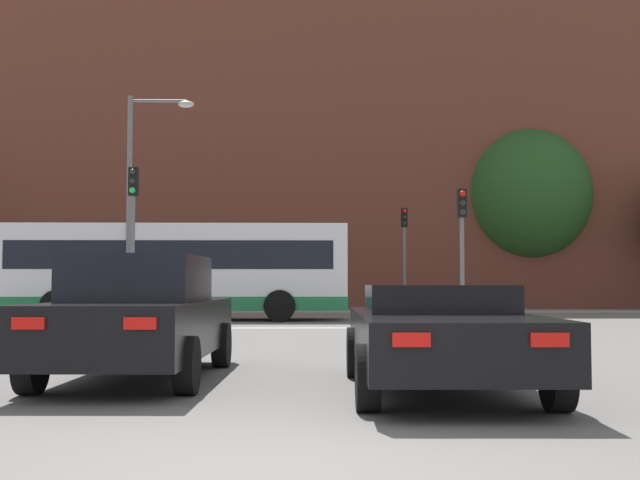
{
  "coord_description": "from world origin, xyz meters",
  "views": [
    {
      "loc": [
        0.27,
        -5.2,
        1.21
      ],
      "look_at": [
        0.78,
        21.58,
        2.66
      ],
      "focal_mm": 45.0,
      "sensor_mm": 36.0,
      "label": 1
    }
  ],
  "objects_px": {
    "traffic_light_far_right": "(404,242)",
    "pedestrian_walking_east": "(70,286)",
    "street_lamp_junction": "(141,183)",
    "bus_crossing_lead": "(175,269)",
    "traffic_light_near_right": "(462,233)",
    "car_roadster_right": "(440,335)",
    "pedestrian_waiting": "(137,289)",
    "pedestrian_walking_west": "(82,289)",
    "traffic_light_near_left": "(133,220)",
    "car_saloon_left": "(140,317)"
  },
  "relations": [
    {
      "from": "bus_crossing_lead",
      "to": "traffic_light_far_right",
      "type": "distance_m",
      "value": 11.06
    },
    {
      "from": "car_roadster_right",
      "to": "traffic_light_near_right",
      "type": "distance_m",
      "value": 13.64
    },
    {
      "from": "traffic_light_near_left",
      "to": "pedestrian_waiting",
      "type": "distance_m",
      "value": 12.08
    },
    {
      "from": "car_saloon_left",
      "to": "pedestrian_walking_west",
      "type": "height_order",
      "value": "pedestrian_walking_west"
    },
    {
      "from": "pedestrian_waiting",
      "to": "pedestrian_walking_west",
      "type": "xyz_separation_m",
      "value": [
        -2.17,
        -0.53,
        -0.02
      ]
    },
    {
      "from": "pedestrian_walking_east",
      "to": "traffic_light_far_right",
      "type": "bearing_deg",
      "value": 159.97
    },
    {
      "from": "traffic_light_near_left",
      "to": "pedestrian_walking_west",
      "type": "relative_size",
      "value": 2.7
    },
    {
      "from": "traffic_light_near_right",
      "to": "pedestrian_walking_west",
      "type": "xyz_separation_m",
      "value": [
        -13.65,
        11.35,
        -1.64
      ]
    },
    {
      "from": "pedestrian_walking_east",
      "to": "traffic_light_near_left",
      "type": "bearing_deg",
      "value": 97.98
    },
    {
      "from": "traffic_light_near_right",
      "to": "street_lamp_junction",
      "type": "relative_size",
      "value": 0.54
    },
    {
      "from": "traffic_light_near_left",
      "to": "pedestrian_waiting",
      "type": "xyz_separation_m",
      "value": [
        -2.29,
        11.69,
        -2.0
      ]
    },
    {
      "from": "pedestrian_waiting",
      "to": "pedestrian_walking_east",
      "type": "relative_size",
      "value": 0.91
    },
    {
      "from": "street_lamp_junction",
      "to": "pedestrian_walking_east",
      "type": "relative_size",
      "value": 3.87
    },
    {
      "from": "pedestrian_waiting",
      "to": "bus_crossing_lead",
      "type": "bearing_deg",
      "value": 125.71
    },
    {
      "from": "car_saloon_left",
      "to": "pedestrian_walking_east",
      "type": "xyz_separation_m",
      "value": [
        -7.99,
        24.35,
        0.3
      ]
    },
    {
      "from": "bus_crossing_lead",
      "to": "pedestrian_waiting",
      "type": "relative_size",
      "value": 6.72
    },
    {
      "from": "bus_crossing_lead",
      "to": "street_lamp_junction",
      "type": "height_order",
      "value": "street_lamp_junction"
    },
    {
      "from": "bus_crossing_lead",
      "to": "traffic_light_near_left",
      "type": "bearing_deg",
      "value": 172.2
    },
    {
      "from": "traffic_light_near_left",
      "to": "pedestrian_walking_east",
      "type": "distance_m",
      "value": 13.42
    },
    {
      "from": "car_roadster_right",
      "to": "traffic_light_far_right",
      "type": "relative_size",
      "value": 1.05
    },
    {
      "from": "traffic_light_near_right",
      "to": "bus_crossing_lead",
      "type": "bearing_deg",
      "value": 154.14
    },
    {
      "from": "car_roadster_right",
      "to": "traffic_light_near_left",
      "type": "xyz_separation_m",
      "value": [
        -6.32,
        13.39,
        2.34
      ]
    },
    {
      "from": "car_saloon_left",
      "to": "pedestrian_walking_east",
      "type": "distance_m",
      "value": 25.62
    },
    {
      "from": "car_roadster_right",
      "to": "traffic_light_far_right",
      "type": "bearing_deg",
      "value": 85.09
    },
    {
      "from": "pedestrian_waiting",
      "to": "traffic_light_near_left",
      "type": "bearing_deg",
      "value": 116.56
    },
    {
      "from": "bus_crossing_lead",
      "to": "traffic_light_near_right",
      "type": "relative_size",
      "value": 2.92
    },
    {
      "from": "car_roadster_right",
      "to": "pedestrian_walking_east",
      "type": "xyz_separation_m",
      "value": [
        -11.6,
        25.58,
        0.46
      ]
    },
    {
      "from": "street_lamp_junction",
      "to": "pedestrian_walking_west",
      "type": "xyz_separation_m",
      "value": [
        -4.13,
        8.52,
        -3.38
      ]
    },
    {
      "from": "car_roadster_right",
      "to": "pedestrian_walking_west",
      "type": "bearing_deg",
      "value": 115.02
    },
    {
      "from": "traffic_light_near_right",
      "to": "pedestrian_walking_east",
      "type": "relative_size",
      "value": 2.1
    },
    {
      "from": "car_roadster_right",
      "to": "traffic_light_near_left",
      "type": "relative_size",
      "value": 1.03
    },
    {
      "from": "traffic_light_far_right",
      "to": "pedestrian_walking_east",
      "type": "height_order",
      "value": "traffic_light_far_right"
    },
    {
      "from": "traffic_light_far_right",
      "to": "pedestrian_walking_east",
      "type": "bearing_deg",
      "value": 175.39
    },
    {
      "from": "street_lamp_junction",
      "to": "pedestrian_walking_west",
      "type": "bearing_deg",
      "value": 115.84
    },
    {
      "from": "car_saloon_left",
      "to": "street_lamp_junction",
      "type": "distance_m",
      "value": 15.51
    },
    {
      "from": "pedestrian_walking_east",
      "to": "pedestrian_waiting",
      "type": "bearing_deg",
      "value": 155.06
    },
    {
      "from": "bus_crossing_lead",
      "to": "street_lamp_junction",
      "type": "xyz_separation_m",
      "value": [
        -0.88,
        -1.36,
        2.67
      ]
    },
    {
      "from": "car_roadster_right",
      "to": "pedestrian_waiting",
      "type": "distance_m",
      "value": 26.52
    },
    {
      "from": "traffic_light_far_right",
      "to": "pedestrian_walking_east",
      "type": "xyz_separation_m",
      "value": [
        -14.25,
        1.15,
        -1.83
      ]
    },
    {
      "from": "traffic_light_near_right",
      "to": "traffic_light_far_right",
      "type": "relative_size",
      "value": 0.88
    },
    {
      "from": "traffic_light_near_right",
      "to": "pedestrian_waiting",
      "type": "distance_m",
      "value": 16.6
    },
    {
      "from": "car_roadster_right",
      "to": "traffic_light_near_right",
      "type": "relative_size",
      "value": 1.19
    },
    {
      "from": "car_roadster_right",
      "to": "traffic_light_near_left",
      "type": "distance_m",
      "value": 14.99
    },
    {
      "from": "traffic_light_near_right",
      "to": "street_lamp_junction",
      "type": "xyz_separation_m",
      "value": [
        -9.52,
        2.83,
        1.73
      ]
    },
    {
      "from": "traffic_light_near_right",
      "to": "pedestrian_walking_east",
      "type": "distance_m",
      "value": 19.1
    },
    {
      "from": "pedestrian_walking_east",
      "to": "pedestrian_walking_west",
      "type": "xyz_separation_m",
      "value": [
        0.81,
        -1.03,
        -0.13
      ]
    },
    {
      "from": "traffic_light_near_left",
      "to": "pedestrian_walking_east",
      "type": "bearing_deg",
      "value": 113.4
    },
    {
      "from": "traffic_light_near_left",
      "to": "pedestrian_walking_east",
      "type": "relative_size",
      "value": 2.43
    },
    {
      "from": "traffic_light_near_right",
      "to": "traffic_light_near_left",
      "type": "height_order",
      "value": "traffic_light_near_left"
    },
    {
      "from": "traffic_light_far_right",
      "to": "traffic_light_near_right",
      "type": "bearing_deg",
      "value": -88.97
    }
  ]
}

